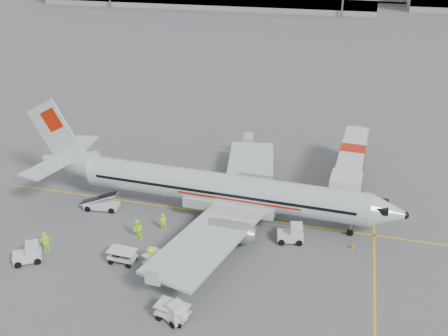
{
  "coord_description": "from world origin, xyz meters",
  "views": [
    {
      "loc": [
        10.81,
        -38.39,
        24.08
      ],
      "look_at": [
        0.0,
        2.0,
        3.8
      ],
      "focal_mm": 40.0,
      "sensor_mm": 36.0,
      "label": 1
    }
  ],
  "objects_px": {
    "jet_bridge": "(351,167)",
    "belt_loader": "(101,198)",
    "aircraft": "(222,169)",
    "tug_aft": "(27,253)",
    "tug_fore": "(290,233)",
    "tug_mid": "(172,310)"
  },
  "relations": [
    {
      "from": "tug_aft",
      "to": "jet_bridge",
      "type": "bearing_deg",
      "value": 6.04
    },
    {
      "from": "tug_fore",
      "to": "tug_aft",
      "type": "xyz_separation_m",
      "value": [
        -19.74,
        -8.22,
        -0.01
      ]
    },
    {
      "from": "belt_loader",
      "to": "tug_fore",
      "type": "xyz_separation_m",
      "value": [
        17.93,
        -0.79,
        -0.32
      ]
    },
    {
      "from": "jet_bridge",
      "to": "belt_loader",
      "type": "distance_m",
      "value": 24.81
    },
    {
      "from": "jet_bridge",
      "to": "tug_fore",
      "type": "height_order",
      "value": "jet_bridge"
    },
    {
      "from": "belt_loader",
      "to": "tug_mid",
      "type": "distance_m",
      "value": 16.7
    },
    {
      "from": "jet_bridge",
      "to": "tug_aft",
      "type": "relative_size",
      "value": 7.71
    },
    {
      "from": "aircraft",
      "to": "belt_loader",
      "type": "height_order",
      "value": "aircraft"
    },
    {
      "from": "jet_bridge",
      "to": "tug_aft",
      "type": "distance_m",
      "value": 31.23
    },
    {
      "from": "aircraft",
      "to": "belt_loader",
      "type": "xyz_separation_m",
      "value": [
        -11.25,
        -1.84,
        -3.56
      ]
    },
    {
      "from": "aircraft",
      "to": "jet_bridge",
      "type": "xyz_separation_m",
      "value": [
        11.09,
        8.9,
        -2.56
      ]
    },
    {
      "from": "aircraft",
      "to": "tug_aft",
      "type": "distance_m",
      "value": 17.43
    },
    {
      "from": "belt_loader",
      "to": "tug_mid",
      "type": "bearing_deg",
      "value": -53.19
    },
    {
      "from": "jet_bridge",
      "to": "belt_loader",
      "type": "relative_size",
      "value": 3.84
    },
    {
      "from": "tug_fore",
      "to": "belt_loader",
      "type": "bearing_deg",
      "value": 165.82
    },
    {
      "from": "tug_mid",
      "to": "tug_aft",
      "type": "relative_size",
      "value": 0.93
    },
    {
      "from": "aircraft",
      "to": "tug_fore",
      "type": "bearing_deg",
      "value": -19.51
    },
    {
      "from": "jet_bridge",
      "to": "tug_aft",
      "type": "xyz_separation_m",
      "value": [
        -24.15,
        -19.76,
        -1.33
      ]
    },
    {
      "from": "aircraft",
      "to": "tug_aft",
      "type": "height_order",
      "value": "aircraft"
    },
    {
      "from": "belt_loader",
      "to": "tug_fore",
      "type": "height_order",
      "value": "belt_loader"
    },
    {
      "from": "aircraft",
      "to": "belt_loader",
      "type": "relative_size",
      "value": 8.0
    },
    {
      "from": "tug_mid",
      "to": "tug_fore",
      "type": "bearing_deg",
      "value": 90.34
    }
  ]
}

